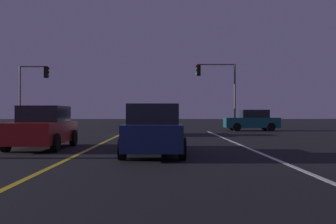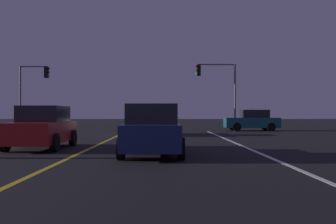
{
  "view_description": "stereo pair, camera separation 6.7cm",
  "coord_description": "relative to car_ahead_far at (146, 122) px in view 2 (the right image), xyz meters",
  "views": [
    {
      "loc": [
        2.95,
        -0.43,
        1.39
      ],
      "look_at": [
        3.18,
        26.53,
        1.51
      ],
      "focal_mm": 41.03,
      "sensor_mm": 36.0,
      "label": 1
    },
    {
      "loc": [
        3.02,
        -0.43,
        1.39
      ],
      "look_at": [
        3.18,
        26.53,
        1.51
      ],
      "focal_mm": 41.03,
      "sensor_mm": 36.0,
      "label": 2
    }
  ],
  "objects": [
    {
      "name": "lane_edge_right",
      "position": [
        4.6,
        -12.81,
        -0.82
      ],
      "size": [
        0.16,
        35.52,
        0.01
      ],
      "primitive_type": "cube",
      "color": "silver",
      "rests_on": "ground"
    },
    {
      "name": "lane_center_divider",
      "position": [
        -1.72,
        -12.81,
        -0.82
      ],
      "size": [
        0.16,
        35.52,
        0.01
      ],
      "primitive_type": "cube",
      "color": "gold",
      "rests_on": "ground"
    },
    {
      "name": "car_ahead_far",
      "position": [
        0.0,
        0.0,
        0.0
      ],
      "size": [
        2.02,
        4.3,
        1.7
      ],
      "rotation": [
        0.0,
        0.0,
        1.57
      ],
      "color": "black",
      "rests_on": "ground"
    },
    {
      "name": "car_crossing_side",
      "position": [
        8.31,
        6.0,
        0.0
      ],
      "size": [
        4.3,
        2.02,
        1.7
      ],
      "rotation": [
        0.0,
        0.0,
        3.14
      ],
      "color": "black",
      "rests_on": "ground"
    },
    {
      "name": "car_oncoming",
      "position": [
        -3.62,
        -9.69,
        0.0
      ],
      "size": [
        2.02,
        4.3,
        1.7
      ],
      "rotation": [
        0.0,
        0.0,
        -1.57
      ],
      "color": "black",
      "rests_on": "ground"
    },
    {
      "name": "car_lead_same_lane",
      "position": [
        0.86,
        -12.23,
        0.0
      ],
      "size": [
        2.02,
        4.3,
        1.7
      ],
      "rotation": [
        0.0,
        0.0,
        1.57
      ],
      "color": "black",
      "rests_on": "ground"
    },
    {
      "name": "traffic_light_near_right",
      "position": [
        5.3,
        5.45,
        3.17
      ],
      "size": [
        3.21,
        0.36,
        5.36
      ],
      "rotation": [
        0.0,
        0.0,
        3.14
      ],
      "color": "#4C4C51",
      "rests_on": "ground"
    },
    {
      "name": "traffic_light_near_left",
      "position": [
        -9.14,
        5.45,
        3.0
      ],
      "size": [
        2.4,
        0.36,
        5.18
      ],
      "color": "#4C4C51",
      "rests_on": "ground"
    }
  ]
}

